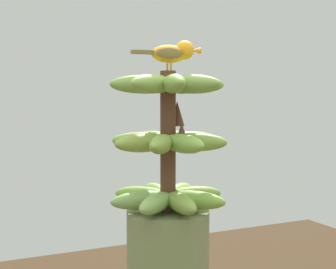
{
  "coord_description": "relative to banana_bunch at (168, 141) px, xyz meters",
  "views": [
    {
      "loc": [
        1.01,
        -0.47,
        1.66
      ],
      "look_at": [
        0.0,
        0.0,
        1.57
      ],
      "focal_mm": 50.89,
      "sensor_mm": 36.0,
      "label": 1
    }
  ],
  "objects": [
    {
      "name": "perched_bird",
      "position": [
        -0.01,
        0.02,
        0.21
      ],
      "size": [
        0.05,
        0.17,
        0.07
      ],
      "color": "#C68933",
      "rests_on": "banana_bunch"
    },
    {
      "name": "banana_bunch",
      "position": [
        0.0,
        0.0,
        0.0
      ],
      "size": [
        0.29,
        0.29,
        0.33
      ],
      "color": "#4C2D1E",
      "rests_on": "banana_tree"
    }
  ]
}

